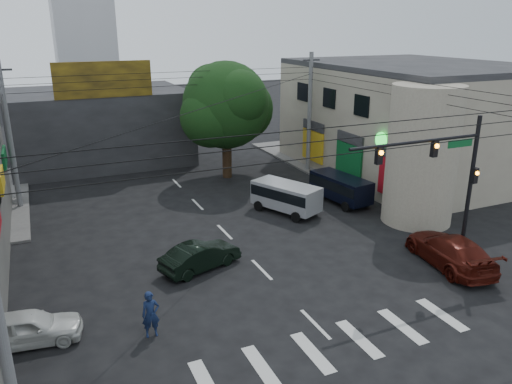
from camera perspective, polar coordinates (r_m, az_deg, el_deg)
ground at (r=22.49m, az=2.83°, el=-11.01°), size 160.00×160.00×0.00m
sidewalk_far_right at (r=45.84m, az=12.85°, el=4.18°), size 16.00×16.00×0.15m
building_right at (r=41.25m, az=17.38°, el=7.82°), size 14.00×18.00×8.00m
corner_column at (r=30.11m, az=18.43°, el=3.98°), size 4.00×4.00×8.00m
building_far at (r=44.41m, az=-17.41°, el=7.22°), size 14.00×10.00×6.00m
billboard at (r=38.99m, az=-17.06°, el=12.19°), size 7.00×0.30×2.60m
street_tree at (r=37.18m, az=-3.45°, el=9.83°), size 6.40×6.40×8.70m
traffic_gantry at (r=24.29m, az=20.86°, el=2.38°), size 7.10×0.35×7.20m
utility_pole_far_left at (r=34.04m, az=-26.34°, el=5.64°), size 0.32×0.32×9.20m
utility_pole_far_right at (r=39.19m, az=6.13°, el=8.92°), size 0.32×0.32×9.20m
dark_sedan at (r=24.04m, az=-6.37°, el=-7.29°), size 3.82×4.84×1.31m
white_compact at (r=20.52m, az=-24.61°, el=-13.93°), size 2.51×4.18×1.29m
maroon_sedan at (r=25.93m, az=21.27°, el=-6.24°), size 3.85×6.02×1.55m
silver_minivan at (r=30.84m, az=3.46°, el=-0.73°), size 5.66×5.06×1.85m
navy_van at (r=33.02m, az=9.63°, el=0.30°), size 4.92×2.91×1.78m
traffic_officer at (r=19.41m, az=-11.94°, el=-13.52°), size 0.71×0.50×1.82m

